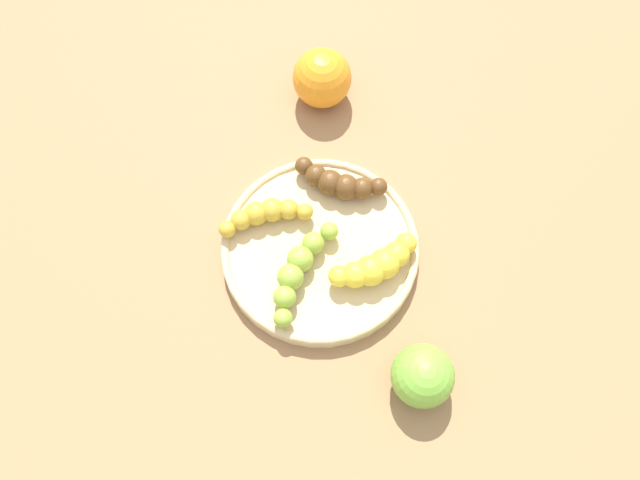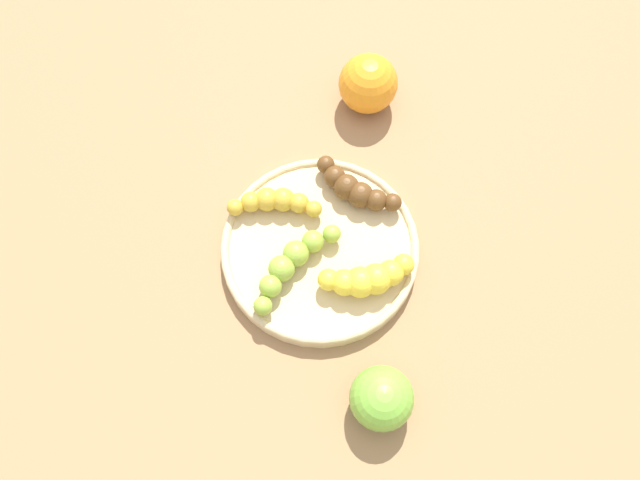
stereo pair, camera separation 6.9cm
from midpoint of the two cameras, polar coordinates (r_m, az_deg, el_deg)
The scene contains 8 objects.
ground_plane at distance 0.72m, azimuth 2.70°, elevation -1.47°, with size 2.40×2.40×0.00m, color #936D47.
fruit_bowl at distance 0.71m, azimuth 2.75°, elevation -1.12°, with size 0.23×0.23×0.02m.
banana_green at distance 0.68m, azimuth 0.15°, elevation -2.57°, with size 0.10×0.10×0.03m.
banana_yellow at distance 0.68m, azimuth 7.42°, elevation -3.96°, with size 0.11×0.05×0.04m.
banana_overripe at distance 0.72m, azimuth 6.03°, elevation 4.51°, with size 0.10×0.07×0.03m.
banana_spotted at distance 0.71m, azimuth -1.56°, elevation 3.27°, with size 0.11×0.04×0.03m.
orange_fruit at distance 0.80m, azimuth 7.09°, elevation 14.18°, with size 0.08×0.08×0.08m, color orange.
apple_green at distance 0.65m, azimuth 8.92°, elevation -14.94°, with size 0.07×0.07×0.07m, color #72B238.
Camera 2 is at (0.01, 0.26, 0.68)m, focal length 33.90 mm.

